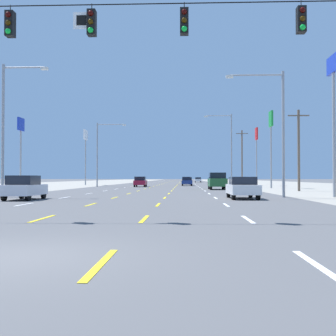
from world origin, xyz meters
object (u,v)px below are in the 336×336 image
Objects in this scene: suv_far_right_mid at (217,181)px; streetlight_right_row_1 at (229,145)px; pole_sign_left_row_2 at (86,142)px; sedan_far_right_near at (242,187)px; hatchback_inner_right_farther at (186,181)px; hatchback_inner_left_midfar at (140,182)px; sedan_far_right_farthest at (198,180)px; streetlight_right_row_0 at (277,123)px; pole_sign_right_row_1 at (271,131)px; pole_sign_right_row_2 at (256,142)px; hatchback_far_left_nearest at (24,187)px; pole_sign_right_row_0 at (334,91)px; pole_sign_left_row_1 at (21,136)px; sedan_inner_right_far at (187,181)px; streetlight_left_row_1 at (100,149)px; streetlight_left_row_0 at (7,121)px.

streetlight_right_row_1 is at bearing 78.49° from suv_far_right_mid.
sedan_far_right_near is at bearing -65.87° from pole_sign_left_row_2.
hatchback_inner_right_farther is (-3.50, 58.55, 0.03)m from sedan_far_right_near.
suv_far_right_mid is 17.38m from hatchback_inner_left_midfar.
sedan_far_right_farthest is 0.41× the size of streetlight_right_row_1.
hatchback_inner_left_midfar is 14.41m from streetlight_right_row_1.
suv_far_right_mid is at bearing 97.97° from streetlight_right_row_0.
pole_sign_right_row_1 is at bearing 74.88° from sedan_far_right_near.
streetlight_right_row_1 is at bearing -117.65° from pole_sign_right_row_2.
streetlight_right_row_1 is (16.80, 37.45, 5.50)m from hatchback_far_left_nearest.
streetlight_right_row_0 is at bearing -82.03° from suv_far_right_mid.
pole_sign_right_row_0 is 4.88m from streetlight_right_row_0.
pole_sign_left_row_1 is at bearing 140.38° from streetlight_right_row_0.
pole_sign_left_row_2 is (-18.76, 5.47, 7.22)m from sedan_inner_right_far.
pole_sign_right_row_1 is at bearing 39.00° from suv_far_right_mid.
streetlight_left_row_1 is at bearing -105.73° from sedan_far_right_farthest.
hatchback_inner_left_midfar is 0.38× the size of pole_sign_right_row_1.
hatchback_inner_right_farther is 57.38m from pole_sign_right_row_0.
streetlight_left_row_0 is (5.41, -47.66, -2.43)m from pole_sign_left_row_2.
pole_sign_left_row_1 is 0.87× the size of pole_sign_right_row_0.
streetlight_left_row_1 is (0.16, 33.54, 0.13)m from streetlight_left_row_0.
streetlight_left_row_1 is (-16.67, -59.17, 4.92)m from sedan_far_right_farthest.
hatchback_far_left_nearest is 1.00× the size of hatchback_inner_right_farther.
pole_sign_right_row_0 is (17.46, -32.96, 6.89)m from hatchback_inner_left_midfar.
streetlight_left_row_1 is at bearing -146.72° from sedan_inner_right_far.
hatchback_inner_right_farther is at bearing 96.28° from streetlight_right_row_0.
streetlight_right_row_1 is at bearing -87.31° from sedan_far_right_farthest.
suv_far_right_mid reaches higher than sedan_far_right_farthest.
pole_sign_left_row_1 is 13.54m from streetlight_left_row_1.
hatchback_inner_right_farther is at bearing 137.00° from pole_sign_right_row_2.
pole_sign_left_row_1 is 40.32m from pole_sign_right_row_2.
sedan_far_right_farthest is at bearing 81.74° from hatchback_far_left_nearest.
sedan_inner_right_far is 20.84m from pole_sign_left_row_2.
hatchback_inner_left_midfar is 0.43× the size of pole_sign_left_row_1.
pole_sign_right_row_1 is at bearing -70.35° from hatchback_inner_right_farther.
pole_sign_left_row_1 is 0.93× the size of streetlight_left_row_1.
suv_far_right_mid is 15.08m from streetlight_right_row_1.
pole_sign_right_row_2 is (8.87, 25.39, 6.58)m from suv_far_right_mid.
pole_sign_right_row_1 is 0.99× the size of pole_sign_right_row_2.
streetlight_left_row_0 is at bearing 180.00° from streetlight_right_row_0.
pole_sign_right_row_1 is at bearing 54.08° from hatchback_far_left_nearest.
pole_sign_left_row_2 is 36.91m from pole_sign_right_row_1.
suv_far_right_mid is at bearing 90.07° from sedan_far_right_near.
hatchback_inner_right_farther is at bearing 25.45° from pole_sign_left_row_2.
streetlight_right_row_0 is (2.76, -19.69, 4.24)m from suv_far_right_mid.
hatchback_inner_right_farther is at bearing -95.55° from sedan_far_right_farthest.
streetlight_left_row_0 is at bearing -130.45° from suv_far_right_mid.
hatchback_far_left_nearest is 61.40m from hatchback_inner_right_farther.
streetlight_left_row_1 is (-16.63, 13.85, 4.65)m from suv_far_right_mid.
suv_far_right_mid reaches higher than hatchback_inner_left_midfar.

